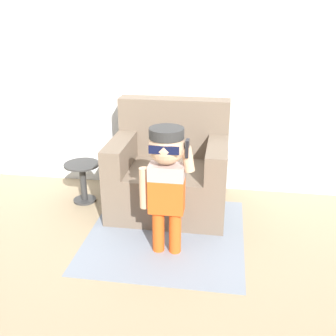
% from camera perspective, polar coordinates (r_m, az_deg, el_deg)
% --- Properties ---
extents(ground_plane, '(10.00, 10.00, 0.00)m').
position_cam_1_polar(ground_plane, '(3.75, -3.77, -7.12)').
color(ground_plane, '#998466').
extents(wall_back, '(10.00, 0.05, 2.60)m').
position_cam_1_polar(wall_back, '(4.08, -1.82, 14.70)').
color(wall_back, silver).
rests_on(wall_back, ground_plane).
extents(armchair, '(1.08, 0.87, 1.02)m').
position_cam_1_polar(armchair, '(3.78, 0.29, -0.55)').
color(armchair, '#6B5B4C').
rests_on(armchair, ground_plane).
extents(person_child, '(0.42, 0.32, 1.04)m').
position_cam_1_polar(person_child, '(2.94, -0.25, -0.65)').
color(person_child, '#E05119').
rests_on(person_child, ground_plane).
extents(side_table, '(0.35, 0.35, 0.41)m').
position_cam_1_polar(side_table, '(4.02, -12.25, -1.49)').
color(side_table, '#333333').
rests_on(side_table, ground_plane).
extents(rug, '(1.34, 1.40, 0.01)m').
position_cam_1_polar(rug, '(3.48, -0.28, -9.49)').
color(rug, gray).
rests_on(rug, ground_plane).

